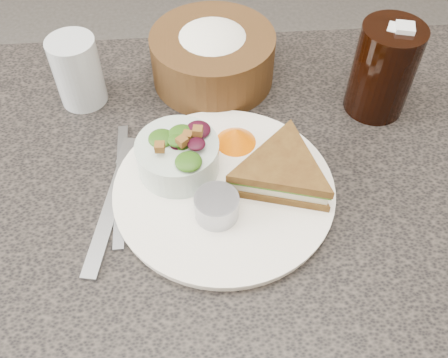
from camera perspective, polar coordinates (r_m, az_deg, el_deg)
dining_table at (r=1.02m, az=-0.08°, el=-13.80°), size 1.00×0.70×0.75m
dinner_plate at (r=0.68m, az=-0.00°, el=-1.25°), size 0.30×0.30×0.01m
sandwich at (r=0.67m, az=6.66°, el=0.85°), size 0.20×0.20×0.04m
salad_bowl at (r=0.68m, az=-5.34°, el=3.11°), size 0.13×0.13×0.07m
dressing_ramekin at (r=0.64m, az=-0.84°, el=-3.16°), size 0.07×0.07×0.03m
orange_wedge at (r=0.72m, az=1.36°, el=4.95°), size 0.08×0.08×0.03m
fork at (r=0.68m, az=-12.83°, el=-3.40°), size 0.06×0.21×0.01m
knife at (r=0.71m, az=-11.68°, el=-0.38°), size 0.02×0.22×0.00m
bread_basket at (r=0.82m, az=-1.31°, el=14.52°), size 0.25×0.25×0.11m
cola_glass at (r=0.79m, az=17.84°, el=12.11°), size 0.11×0.11×0.16m
water_glass at (r=0.81m, az=-16.38°, el=11.72°), size 0.08×0.08×0.11m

